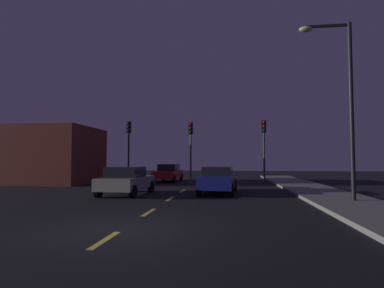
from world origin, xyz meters
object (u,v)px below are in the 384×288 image
traffic_signal_left (129,140)px  traffic_signal_center (191,141)px  car_stopped_ahead (218,179)px  car_adjacent_lane (126,180)px  traffic_signal_right (264,139)px  car_oncoming_far (168,173)px  street_lamp_right (343,94)px

traffic_signal_left → traffic_signal_center: traffic_signal_left is taller
traffic_signal_left → car_stopped_ahead: traffic_signal_left is taller
car_stopped_ahead → car_adjacent_lane: 4.90m
traffic_signal_right → car_oncoming_far: traffic_signal_right is taller
car_oncoming_far → street_lamp_right: (9.94, -12.67, 3.81)m
traffic_signal_left → traffic_signal_right: bearing=-0.0°
traffic_signal_left → car_oncoming_far: (2.56, 2.87, -2.62)m
car_adjacent_lane → street_lamp_right: size_ratio=0.54×
traffic_signal_left → traffic_signal_right: traffic_signal_left is taller
traffic_signal_right → street_lamp_right: (2.24, -9.80, 1.24)m
car_adjacent_lane → traffic_signal_left: bearing=107.8°
traffic_signal_center → street_lamp_right: street_lamp_right is taller
traffic_signal_center → car_stopped_ahead: 7.14m
traffic_signal_right → car_adjacent_lane: bearing=-135.8°
car_stopped_ahead → car_oncoming_far: 10.23m
traffic_signal_left → street_lamp_right: (12.51, -9.80, 1.19)m
traffic_signal_left → traffic_signal_right: 10.27m
car_oncoming_far → traffic_signal_left: bearing=-131.7°
traffic_signal_left → car_adjacent_lane: size_ratio=1.18×
car_stopped_ahead → traffic_signal_left: bearing=138.8°
traffic_signal_left → traffic_signal_right: size_ratio=1.02×
car_stopped_ahead → car_adjacent_lane: (-4.71, -1.34, -0.01)m
car_stopped_ahead → street_lamp_right: street_lamp_right is taller
traffic_signal_left → car_adjacent_lane: 8.41m
traffic_signal_left → street_lamp_right: 15.93m
traffic_signal_right → car_adjacent_lane: (-7.83, -7.61, -2.58)m
traffic_signal_center → traffic_signal_right: bearing=0.0°
traffic_signal_right → street_lamp_right: size_ratio=0.62×
traffic_signal_center → car_stopped_ahead: bearing=-69.7°
car_oncoming_far → traffic_signal_right: bearing=-20.4°
traffic_signal_center → street_lamp_right: 12.50m
traffic_signal_right → car_oncoming_far: size_ratio=1.02×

